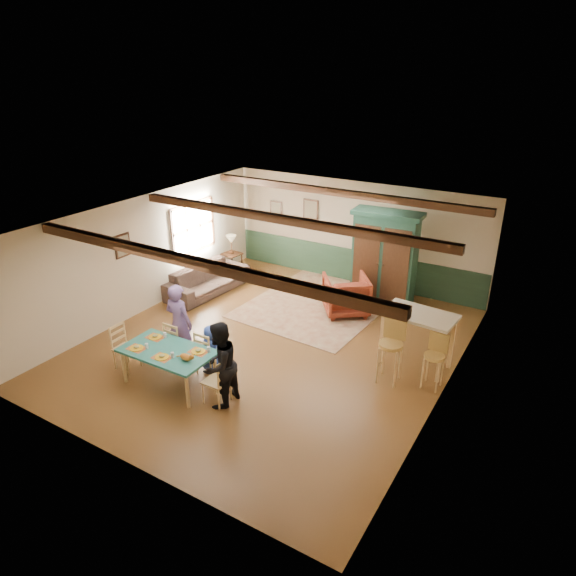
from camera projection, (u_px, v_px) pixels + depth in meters
The scene contains 35 objects.
floor at pixel (273, 345), 10.71m from camera, with size 8.00×8.00×0.00m, color #543317.
wall_back at pixel (355, 233), 13.30m from camera, with size 7.00×0.02×2.70m, color beige.
wall_left at pixel (144, 255), 11.81m from camera, with size 0.02×8.00×2.70m, color beige.
wall_right at pixel (449, 329), 8.51m from camera, with size 0.02×8.00×2.70m, color beige.
ceiling at pixel (271, 220), 9.62m from camera, with size 7.00×8.00×0.02m, color silver.
wainscot_back at pixel (353, 266), 13.65m from camera, with size 6.95×0.03×0.90m, color #1E3725.
ceiling_beam_front at pixel (190, 262), 7.85m from camera, with size 6.95×0.16×0.16m, color black.
ceiling_beam_mid at pixel (282, 219), 9.97m from camera, with size 6.95×0.16×0.16m, color black.
ceiling_beam_back at pixel (340, 193), 12.01m from camera, with size 6.95×0.16×0.16m, color black.
window_left at pixel (193, 228), 13.05m from camera, with size 0.06×1.60×1.30m, color white, non-canonical shape.
picture_left_wall at pixel (123, 246), 11.16m from camera, with size 0.04×0.42×0.52m, color tan, non-canonical shape.
picture_back_a at pixel (311, 210), 13.71m from camera, with size 0.45×0.04×0.55m, color tan, non-canonical shape.
picture_back_b at pixel (276, 210), 14.29m from camera, with size 0.38×0.04×0.48m, color tan, non-canonical shape.
dining_table at pixel (169, 367), 9.28m from camera, with size 1.69×0.94×0.70m, color #216961, non-canonical shape.
dining_chair_far_left at pixel (178, 341), 9.95m from camera, with size 0.39×0.41×0.89m, color tan, non-canonical shape.
dining_chair_far_right at pixel (209, 352), 9.60m from camera, with size 0.39×0.41×0.89m, color tan, non-canonical shape.
dining_chair_end_left at pixel (126, 347), 9.74m from camera, with size 0.39×0.41×0.89m, color tan, non-canonical shape.
dining_chair_end_right at pixel (216, 380), 8.74m from camera, with size 0.39×0.41×0.89m, color tan, non-canonical shape.
person_man at pixel (179, 323), 9.86m from camera, with size 0.59×0.39×1.62m, color slate.
person_woman at pixel (220, 365), 8.56m from camera, with size 0.75×0.59×1.55m, color black.
person_child at pixel (211, 349), 9.65m from camera, with size 0.46×0.30×0.94m, color #2A47AA.
cat at pixel (186, 356), 8.79m from camera, with size 0.34×0.13×0.17m, color orange, non-canonical shape.
place_setting_near_left at pixel (136, 346), 9.17m from camera, with size 0.37×0.28×0.11m, color gold, non-canonical shape.
place_setting_near_center at pixel (162, 355), 8.89m from camera, with size 0.37×0.28×0.11m, color gold, non-canonical shape.
place_setting_far_left at pixel (155, 335), 9.54m from camera, with size 0.37×0.28×0.11m, color gold, non-canonical shape.
place_setting_far_right at pixel (198, 349), 9.06m from camera, with size 0.37×0.28×0.11m, color gold, non-canonical shape.
area_rug at pixel (317, 305), 12.47m from camera, with size 2.99×3.55×0.01m, color tan.
armoire at pixel (384, 258), 12.19m from camera, with size 1.62×0.65×2.29m, color #163729.
armchair at pixel (346, 295), 11.91m from camera, with size 0.97×1.00×0.91m, color #501710.
sofa at pixel (207, 279), 13.06m from camera, with size 2.31×0.91×0.68m, color #392A24.
end_table at pixel (232, 263), 14.30m from camera, with size 0.46×0.46×0.57m, color black, non-canonical shape.
table_lamp at pixel (231, 244), 14.09m from camera, with size 0.29×0.29×0.52m, color #CCBA84, non-canonical shape.
counter_table at pixel (417, 340), 9.78m from camera, with size 1.34×0.78×1.12m, color beige, non-canonical shape.
bar_stool_left at pixel (390, 352), 9.26m from camera, with size 0.44×0.48×1.23m, color #B28C45, non-canonical shape.
bar_stool_right at pixel (434, 362), 9.12m from camera, with size 0.36×0.40×1.03m, color #B28C45, non-canonical shape.
Camera 1 is at (5.07, -7.83, 5.40)m, focal length 32.00 mm.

